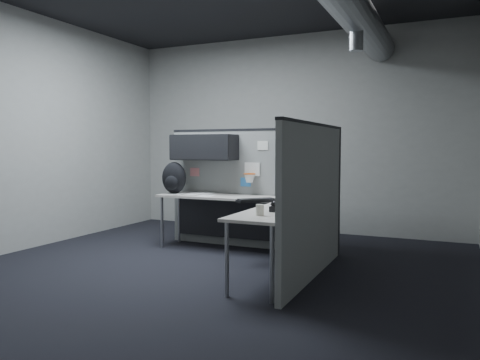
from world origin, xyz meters
The scene contains 12 objects.
room centered at (0.56, 0.00, 2.10)m, with size 5.62×5.62×3.22m.
partition_back centered at (-0.25, 1.23, 1.00)m, with size 2.44×0.42×1.63m.
partition_right centered at (1.10, 0.22, 0.82)m, with size 0.07×2.23×1.63m.
desk centered at (0.15, 0.70, 0.61)m, with size 2.31×2.11×0.73m.
monitor centered at (0.78, 0.95, 1.00)m, with size 0.65×0.65×0.53m.
keyboard centered at (0.31, 0.51, 0.75)m, with size 0.44×0.44×0.04m.
mouse centered at (0.72, 0.31, 0.75)m, with size 0.32×0.31×0.05m.
phone centered at (0.86, -0.14, 0.77)m, with size 0.20×0.22×0.10m.
bottles centered at (1.01, -0.52, 0.76)m, with size 0.11×0.16×0.07m.
cup centered at (0.77, -0.50, 0.78)m, with size 0.08×0.08×0.10m, color #BDB8A6.
papers centered at (-0.76, 0.95, 0.74)m, with size 0.70×0.48×0.01m.
backpack centered at (-1.10, 0.94, 0.94)m, with size 0.37×0.34×0.44m.
Camera 1 is at (2.41, -4.58, 1.37)m, focal length 35.00 mm.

